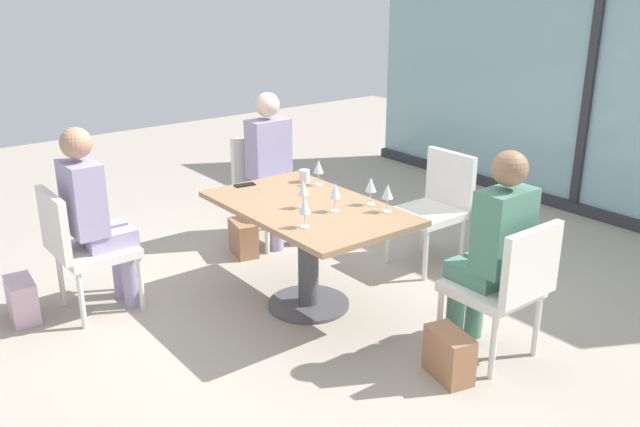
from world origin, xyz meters
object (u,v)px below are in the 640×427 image
object	(u,v)px
person_far_right	(494,244)
handbag_1	(243,238)
chair_near_window	(436,202)
chair_front_left	(81,244)
wine_glass_0	(318,167)
handbag_0	(449,355)
dining_table_main	(308,231)
wine_glass_4	(388,192)
person_far_left	(273,162)
wine_glass_3	(305,206)
chair_far_right	(506,283)
wine_glass_1	(371,185)
wine_glass_2	(303,188)
coffee_cup	(304,176)
handbag_2	(22,300)
cell_phone_on_table	(245,185)
chair_far_left	(266,182)
person_front_left	(94,211)
wine_glass_5	(335,192)

from	to	relation	value
person_far_right	handbag_1	distance (m)	2.27
chair_near_window	person_far_right	bearing A→B (deg)	-33.44
handbag_1	chair_front_left	bearing A→B (deg)	-68.31
wine_glass_0	handbag_0	distance (m)	1.67
dining_table_main	wine_glass_4	xyz separation A→B (m)	(0.41, 0.32, 0.31)
person_far_left	wine_glass_3	world-z (taller)	person_far_left
chair_front_left	wine_glass_0	xyz separation A→B (m)	(0.52, 1.55, 0.37)
chair_far_right	wine_glass_4	world-z (taller)	wine_glass_4
dining_table_main	chair_front_left	size ratio (longest dim) A/B	1.61
person_far_right	wine_glass_1	world-z (taller)	person_far_right
wine_glass_2	handbag_1	xyz separation A→B (m)	(-1.07, 0.18, -0.72)
coffee_cup	handbag_2	size ratio (longest dim) A/B	0.30
wine_glass_4	dining_table_main	bearing A→B (deg)	-142.24
handbag_2	cell_phone_on_table	bearing A→B (deg)	80.83
wine_glass_4	handbag_2	distance (m)	2.49
wine_glass_1	wine_glass_3	xyz separation A→B (m)	(0.07, -0.59, 0.00)
wine_glass_1	handbag_2	xyz separation A→B (m)	(-1.24, -1.93, -0.72)
chair_far_right	wine_glass_4	bearing A→B (deg)	-168.69
wine_glass_0	wine_glass_2	size ratio (longest dim) A/B	1.00
wine_glass_1	wine_glass_3	world-z (taller)	same
dining_table_main	wine_glass_1	bearing A→B (deg)	53.94
wine_glass_1	wine_glass_2	size ratio (longest dim) A/B	1.00
chair_far_left	wine_glass_2	distance (m)	1.42
wine_glass_4	wine_glass_3	bearing A→B (deg)	-99.73
coffee_cup	cell_phone_on_table	distance (m)	0.43
cell_phone_on_table	handbag_2	world-z (taller)	cell_phone_on_table
dining_table_main	wine_glass_2	distance (m)	0.32
chair_far_right	handbag_1	distance (m)	2.34
wine_glass_0	cell_phone_on_table	world-z (taller)	wine_glass_0
wine_glass_1	wine_glass_4	distance (m)	0.17
dining_table_main	chair_near_window	world-z (taller)	chair_near_window
person_front_left	handbag_0	distance (m)	2.42
chair_far_right	handbag_1	world-z (taller)	chair_far_right
dining_table_main	cell_phone_on_table	xyz separation A→B (m)	(-0.62, -0.10, 0.18)
chair_near_window	wine_glass_3	xyz separation A→B (m)	(0.31, -1.48, 0.37)
wine_glass_5	handbag_0	world-z (taller)	wine_glass_5
chair_far_left	handbag_2	bearing A→B (deg)	-83.41
dining_table_main	cell_phone_on_table	world-z (taller)	cell_phone_on_table
wine_glass_3	wine_glass_4	distance (m)	0.58
dining_table_main	wine_glass_1	size ratio (longest dim) A/B	7.56
chair_near_window	wine_glass_4	size ratio (longest dim) A/B	4.70
chair_front_left	handbag_2	size ratio (longest dim) A/B	2.90
person_far_left	handbag_2	distance (m)	2.16
chair_front_left	person_far_right	bearing A→B (deg)	41.12
person_far_right	wine_glass_1	size ratio (longest dim) A/B	6.81
wine_glass_1	wine_glass_2	bearing A→B (deg)	-119.14
chair_far_left	coffee_cup	size ratio (longest dim) A/B	9.67
person_front_left	wine_glass_4	size ratio (longest dim) A/B	6.81
person_far_right	handbag_1	xyz separation A→B (m)	(-2.17, -0.36, -0.56)
coffee_cup	handbag_2	distance (m)	2.07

